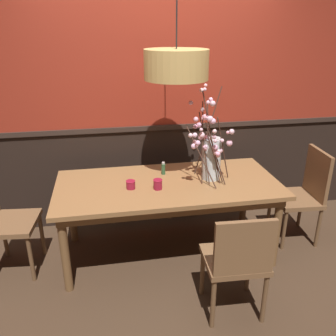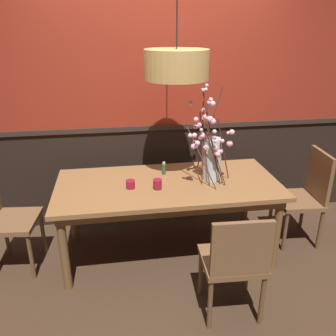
{
  "view_description": "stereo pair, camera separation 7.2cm",
  "coord_description": "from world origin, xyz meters",
  "px_view_note": "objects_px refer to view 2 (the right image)",
  "views": [
    {
      "loc": [
        -0.53,
        -2.87,
        2.07
      ],
      "look_at": [
        0.0,
        0.0,
        0.89
      ],
      "focal_mm": 37.9,
      "sensor_mm": 36.0,
      "label": 1
    },
    {
      "loc": [
        -0.45,
        -2.88,
        2.07
      ],
      "look_at": [
        0.0,
        0.0,
        0.89
      ],
      "focal_mm": 37.9,
      "sensor_mm": 36.0,
      "label": 2
    }
  ],
  "objects_px": {
    "chair_near_side_right": "(235,260)",
    "chair_head_east_end": "(306,193)",
    "chair_head_west_end": "(4,215)",
    "vase_with_blossoms": "(211,155)",
    "chair_far_side_right": "(181,166)",
    "candle_holder_nearer_edge": "(157,184)",
    "chair_far_side_left": "(125,170)",
    "pendant_lamp": "(176,65)",
    "dining_table": "(168,191)",
    "condiment_bottle": "(164,168)",
    "candle_holder_nearer_center": "(130,184)"
  },
  "relations": [
    {
      "from": "candle_holder_nearer_edge",
      "to": "chair_far_side_left",
      "type": "bearing_deg",
      "value": 103.72
    },
    {
      "from": "chair_head_east_end",
      "to": "chair_far_side_right",
      "type": "height_order",
      "value": "chair_far_side_right"
    },
    {
      "from": "chair_far_side_left",
      "to": "chair_head_east_end",
      "type": "bearing_deg",
      "value": -26.5
    },
    {
      "from": "chair_far_side_right",
      "to": "condiment_bottle",
      "type": "height_order",
      "value": "chair_far_side_right"
    },
    {
      "from": "chair_head_west_end",
      "to": "pendant_lamp",
      "type": "bearing_deg",
      "value": 1.74
    },
    {
      "from": "dining_table",
      "to": "candle_holder_nearer_edge",
      "type": "relative_size",
      "value": 22.46
    },
    {
      "from": "vase_with_blossoms",
      "to": "candle_holder_nearer_center",
      "type": "height_order",
      "value": "vase_with_blossoms"
    },
    {
      "from": "vase_with_blossoms",
      "to": "chair_far_side_right",
      "type": "bearing_deg",
      "value": 96.3
    },
    {
      "from": "chair_head_west_end",
      "to": "chair_far_side_right",
      "type": "height_order",
      "value": "chair_far_side_right"
    },
    {
      "from": "chair_head_east_end",
      "to": "pendant_lamp",
      "type": "distance_m",
      "value": 1.8
    },
    {
      "from": "dining_table",
      "to": "chair_head_west_end",
      "type": "distance_m",
      "value": 1.45
    },
    {
      "from": "vase_with_blossoms",
      "to": "pendant_lamp",
      "type": "xyz_separation_m",
      "value": [
        -0.32,
        0.05,
        0.78
      ]
    },
    {
      "from": "vase_with_blossoms",
      "to": "condiment_bottle",
      "type": "height_order",
      "value": "vase_with_blossoms"
    },
    {
      "from": "chair_near_side_right",
      "to": "chair_far_side_left",
      "type": "height_order",
      "value": "chair_far_side_left"
    },
    {
      "from": "vase_with_blossoms",
      "to": "condiment_bottle",
      "type": "relative_size",
      "value": 6.74
    },
    {
      "from": "chair_far_side_left",
      "to": "candle_holder_nearer_edge",
      "type": "bearing_deg",
      "value": -76.28
    },
    {
      "from": "dining_table",
      "to": "condiment_bottle",
      "type": "relative_size",
      "value": 16.41
    },
    {
      "from": "vase_with_blossoms",
      "to": "pendant_lamp",
      "type": "height_order",
      "value": "pendant_lamp"
    },
    {
      "from": "chair_head_west_end",
      "to": "candle_holder_nearer_edge",
      "type": "bearing_deg",
      "value": -5.3
    },
    {
      "from": "chair_far_side_right",
      "to": "condiment_bottle",
      "type": "bearing_deg",
      "value": -113.91
    },
    {
      "from": "chair_head_west_end",
      "to": "vase_with_blossoms",
      "type": "bearing_deg",
      "value": 0.01
    },
    {
      "from": "chair_far_side_right",
      "to": "condiment_bottle",
      "type": "xyz_separation_m",
      "value": [
        -0.31,
        -0.69,
        0.27
      ]
    },
    {
      "from": "chair_near_side_right",
      "to": "chair_head_east_end",
      "type": "bearing_deg",
      "value": 40.94
    },
    {
      "from": "candle_holder_nearer_center",
      "to": "chair_head_east_end",
      "type": "bearing_deg",
      "value": 2.79
    },
    {
      "from": "chair_far_side_right",
      "to": "candle_holder_nearer_center",
      "type": "bearing_deg",
      "value": -123.81
    },
    {
      "from": "chair_near_side_right",
      "to": "chair_head_west_end",
      "type": "relative_size",
      "value": 0.95
    },
    {
      "from": "vase_with_blossoms",
      "to": "condiment_bottle",
      "type": "bearing_deg",
      "value": 154.65
    },
    {
      "from": "chair_head_west_end",
      "to": "chair_near_side_right",
      "type": "bearing_deg",
      "value": -26.43
    },
    {
      "from": "condiment_bottle",
      "to": "pendant_lamp",
      "type": "height_order",
      "value": "pendant_lamp"
    },
    {
      "from": "chair_head_east_end",
      "to": "vase_with_blossoms",
      "type": "bearing_deg",
      "value": -179.41
    },
    {
      "from": "chair_head_west_end",
      "to": "chair_far_side_left",
      "type": "distance_m",
      "value": 1.4
    },
    {
      "from": "vase_with_blossoms",
      "to": "candle_holder_nearer_edge",
      "type": "height_order",
      "value": "vase_with_blossoms"
    },
    {
      "from": "dining_table",
      "to": "chair_head_east_end",
      "type": "xyz_separation_m",
      "value": [
        1.39,
        0.02,
        -0.14
      ]
    },
    {
      "from": "chair_near_side_right",
      "to": "candle_holder_nearer_center",
      "type": "distance_m",
      "value": 1.1
    },
    {
      "from": "chair_near_side_right",
      "to": "vase_with_blossoms",
      "type": "relative_size",
      "value": 1.07
    },
    {
      "from": "candle_holder_nearer_center",
      "to": "candle_holder_nearer_edge",
      "type": "height_order",
      "value": "candle_holder_nearer_edge"
    },
    {
      "from": "dining_table",
      "to": "chair_far_side_left",
      "type": "xyz_separation_m",
      "value": [
        -0.36,
        0.89,
        -0.13
      ]
    },
    {
      "from": "vase_with_blossoms",
      "to": "pendant_lamp",
      "type": "bearing_deg",
      "value": 171.7
    },
    {
      "from": "chair_near_side_right",
      "to": "candle_holder_nearer_center",
      "type": "relative_size",
      "value": 10.59
    },
    {
      "from": "chair_head_west_end",
      "to": "chair_head_east_end",
      "type": "bearing_deg",
      "value": 0.21
    },
    {
      "from": "chair_head_west_end",
      "to": "candle_holder_nearer_edge",
      "type": "relative_size",
      "value": 10.46
    },
    {
      "from": "chair_far_side_right",
      "to": "candle_holder_nearer_edge",
      "type": "xyz_separation_m",
      "value": [
        -0.41,
        -1.0,
        0.25
      ]
    },
    {
      "from": "chair_near_side_right",
      "to": "pendant_lamp",
      "type": "bearing_deg",
      "value": 105.93
    },
    {
      "from": "chair_far_side_right",
      "to": "candle_holder_nearer_edge",
      "type": "height_order",
      "value": "chair_far_side_right"
    },
    {
      "from": "chair_far_side_right",
      "to": "condiment_bottle",
      "type": "relative_size",
      "value": 7.92
    },
    {
      "from": "dining_table",
      "to": "chair_far_side_left",
      "type": "relative_size",
      "value": 2.13
    },
    {
      "from": "pendant_lamp",
      "to": "candle_holder_nearer_center",
      "type": "bearing_deg",
      "value": -164.06
    },
    {
      "from": "chair_near_side_right",
      "to": "candle_holder_nearer_edge",
      "type": "distance_m",
      "value": 0.94
    },
    {
      "from": "dining_table",
      "to": "chair_head_east_end",
      "type": "bearing_deg",
      "value": 0.92
    },
    {
      "from": "chair_near_side_right",
      "to": "pendant_lamp",
      "type": "distance_m",
      "value": 1.6
    }
  ]
}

